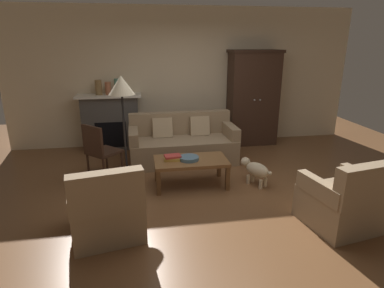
{
  "coord_description": "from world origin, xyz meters",
  "views": [
    {
      "loc": [
        -0.94,
        -4.14,
        2.12
      ],
      "look_at": [
        -0.15,
        0.64,
        0.55
      ],
      "focal_mm": 29.69,
      "sensor_mm": 36.0,
      "label": 1
    }
  ],
  "objects": [
    {
      "name": "couch",
      "position": [
        -0.21,
        1.37,
        0.32
      ],
      "size": [
        1.94,
        0.9,
        0.86
      ],
      "color": "#937A5B",
      "rests_on": "ground"
    },
    {
      "name": "back_wall",
      "position": [
        0.0,
        2.55,
        1.4
      ],
      "size": [
        7.2,
        0.1,
        2.8
      ],
      "primitive_type": "cube",
      "color": "beige",
      "rests_on": "ground"
    },
    {
      "name": "side_chair_wooden",
      "position": [
        -1.62,
        0.77,
        0.51
      ],
      "size": [
        0.62,
        0.62,
        0.9
      ],
      "color": "#382319",
      "rests_on": "ground"
    },
    {
      "name": "mantel_vase_bronze",
      "position": [
        -1.73,
        2.28,
        1.27
      ],
      "size": [
        0.13,
        0.13,
        0.29
      ],
      "primitive_type": "cylinder",
      "color": "olive",
      "rests_on": "fireplace"
    },
    {
      "name": "armoire",
      "position": [
        1.4,
        2.22,
        0.98
      ],
      "size": [
        1.06,
        0.57,
        1.96
      ],
      "color": "#382319",
      "rests_on": "ground"
    },
    {
      "name": "dog",
      "position": [
        0.76,
        0.15,
        0.25
      ],
      "size": [
        0.39,
        0.51,
        0.39
      ],
      "color": "beige",
      "rests_on": "ground"
    },
    {
      "name": "coffee_table",
      "position": [
        -0.23,
        0.29,
        0.37
      ],
      "size": [
        1.1,
        0.6,
        0.42
      ],
      "color": "brown",
      "rests_on": "ground"
    },
    {
      "name": "fireplace",
      "position": [
        -1.55,
        2.3,
        0.57
      ],
      "size": [
        1.26,
        0.48,
        1.12
      ],
      "color": "#4C4947",
      "rests_on": "ground"
    },
    {
      "name": "ground_plane",
      "position": [
        0.0,
        0.0,
        0.0
      ],
      "size": [
        9.6,
        9.6,
        0.0
      ],
      "primitive_type": "plane",
      "color": "brown"
    },
    {
      "name": "mantel_vase_jade",
      "position": [
        -1.37,
        2.28,
        1.27
      ],
      "size": [
        0.12,
        0.12,
        0.31
      ],
      "primitive_type": "cylinder",
      "color": "slate",
      "rests_on": "fireplace"
    },
    {
      "name": "book_stack",
      "position": [
        -0.51,
        0.32,
        0.46
      ],
      "size": [
        0.27,
        0.2,
        0.07
      ],
      "color": "gold",
      "rests_on": "coffee_table"
    },
    {
      "name": "floor_lamp",
      "position": [
        -1.19,
        0.33,
        1.45
      ],
      "size": [
        0.36,
        0.36,
        1.68
      ],
      "color": "black",
      "rests_on": "ground"
    },
    {
      "name": "fruit_bowl",
      "position": [
        -0.26,
        0.28,
        0.45
      ],
      "size": [
        0.29,
        0.29,
        0.05
      ],
      "primitive_type": "cylinder",
      "color": "slate",
      "rests_on": "coffee_table"
    },
    {
      "name": "armchair_near_right",
      "position": [
        1.36,
        -1.13,
        0.32
      ],
      "size": [
        0.89,
        0.89,
        0.88
      ],
      "color": "#997F60",
      "rests_on": "ground"
    },
    {
      "name": "armchair_near_left",
      "position": [
        -1.37,
        -0.87,
        0.32
      ],
      "size": [
        0.9,
        0.9,
        0.88
      ],
      "color": "#997F60",
      "rests_on": "ground"
    },
    {
      "name": "mantel_vase_terracotta",
      "position": [
        -1.55,
        2.28,
        1.24
      ],
      "size": [
        0.12,
        0.12,
        0.25
      ],
      "primitive_type": "cylinder",
      "color": "#A86042",
      "rests_on": "fireplace"
    }
  ]
}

